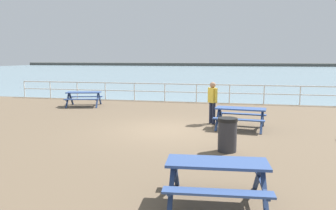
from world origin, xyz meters
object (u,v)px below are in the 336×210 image
object	(u,v)px
visitor	(212,100)
picnic_table_near_left	(217,172)
picnic_table_near_right	(240,113)
picnic_table_mid_centre	(84,95)
litter_bin	(227,135)

from	to	relation	value
visitor	picnic_table_near_left	bearing A→B (deg)	-126.59
picnic_table_near_right	picnic_table_mid_centre	distance (m)	9.21
litter_bin	picnic_table_near_left	bearing A→B (deg)	-90.63
picnic_table_near_right	picnic_table_mid_centre	world-z (taller)	same
picnic_table_mid_centre	visitor	xyz separation A→B (m)	(7.20, -3.31, 0.36)
picnic_table_near_right	visitor	world-z (taller)	visitor
picnic_table_near_left	litter_bin	bearing A→B (deg)	83.80
picnic_table_near_right	visitor	distance (m)	1.35
litter_bin	visitor	bearing A→B (deg)	101.14
picnic_table_near_left	picnic_table_mid_centre	bearing A→B (deg)	121.33
picnic_table_near_left	visitor	xyz separation A→B (m)	(-0.72, 7.24, 0.36)
visitor	litter_bin	xyz separation A→B (m)	(0.76, -3.85, -0.47)
picnic_table_near_left	picnic_table_near_right	bearing A→B (deg)	81.16
picnic_table_near_left	picnic_table_mid_centre	world-z (taller)	same
picnic_table_mid_centre	litter_bin	world-z (taller)	litter_bin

